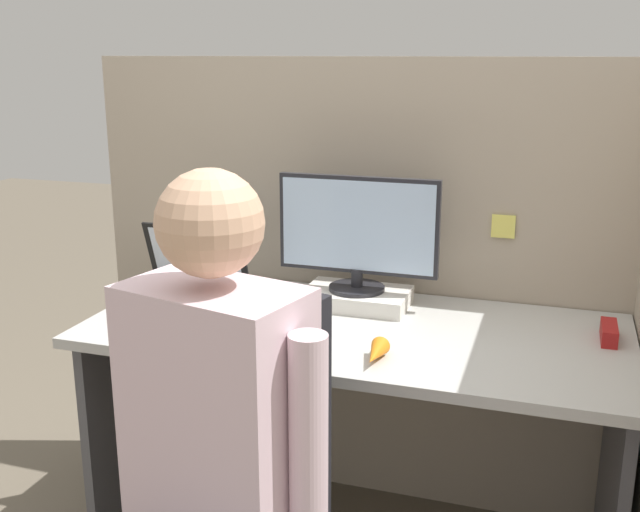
{
  "coord_description": "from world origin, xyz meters",
  "views": [
    {
      "loc": [
        0.53,
        -1.6,
        1.51
      ],
      "look_at": [
        -0.05,
        0.18,
        1.0
      ],
      "focal_mm": 42.0,
      "sensor_mm": 36.0,
      "label": 1
    }
  ],
  "objects_px": {
    "paper_box": "(357,298)",
    "person": "(213,467)",
    "carrot_toy": "(376,353)",
    "stapler": "(609,333)",
    "monitor": "(358,231)",
    "laptop": "(190,290)"
  },
  "relations": [
    {
      "from": "paper_box",
      "to": "person",
      "type": "bearing_deg",
      "value": -89.81
    },
    {
      "from": "paper_box",
      "to": "carrot_toy",
      "type": "height_order",
      "value": "same"
    },
    {
      "from": "paper_box",
      "to": "stapler",
      "type": "distance_m",
      "value": 0.73
    },
    {
      "from": "paper_box",
      "to": "person",
      "type": "xyz_separation_m",
      "value": [
        0.0,
        -1.02,
        -0.01
      ]
    },
    {
      "from": "monitor",
      "to": "stapler",
      "type": "xyz_separation_m",
      "value": [
        0.73,
        -0.07,
        -0.21
      ]
    },
    {
      "from": "paper_box",
      "to": "monitor",
      "type": "relative_size",
      "value": 0.64
    },
    {
      "from": "monitor",
      "to": "carrot_toy",
      "type": "bearing_deg",
      "value": -68.56
    },
    {
      "from": "stapler",
      "to": "person",
      "type": "bearing_deg",
      "value": -127.48
    },
    {
      "from": "monitor",
      "to": "paper_box",
      "type": "bearing_deg",
      "value": -90.0
    },
    {
      "from": "paper_box",
      "to": "carrot_toy",
      "type": "xyz_separation_m",
      "value": [
        0.16,
        -0.41,
        -0.0
      ]
    },
    {
      "from": "paper_box",
      "to": "laptop",
      "type": "relative_size",
      "value": 0.95
    },
    {
      "from": "carrot_toy",
      "to": "person",
      "type": "bearing_deg",
      "value": -104.74
    },
    {
      "from": "stapler",
      "to": "carrot_toy",
      "type": "bearing_deg",
      "value": -148.95
    },
    {
      "from": "paper_box",
      "to": "stapler",
      "type": "height_order",
      "value": "paper_box"
    },
    {
      "from": "laptop",
      "to": "stapler",
      "type": "relative_size",
      "value": 2.51
    },
    {
      "from": "paper_box",
      "to": "laptop",
      "type": "height_order",
      "value": "laptop"
    },
    {
      "from": "carrot_toy",
      "to": "stapler",
      "type": "bearing_deg",
      "value": 31.05
    },
    {
      "from": "monitor",
      "to": "person",
      "type": "xyz_separation_m",
      "value": [
        0.0,
        -1.02,
        -0.22
      ]
    },
    {
      "from": "stapler",
      "to": "person",
      "type": "height_order",
      "value": "person"
    },
    {
      "from": "paper_box",
      "to": "laptop",
      "type": "bearing_deg",
      "value": -162.95
    },
    {
      "from": "monitor",
      "to": "laptop",
      "type": "xyz_separation_m",
      "value": [
        -0.5,
        -0.15,
        -0.19
      ]
    },
    {
      "from": "paper_box",
      "to": "carrot_toy",
      "type": "distance_m",
      "value": 0.44
    }
  ]
}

